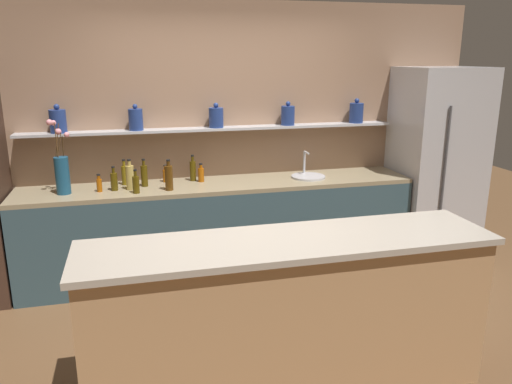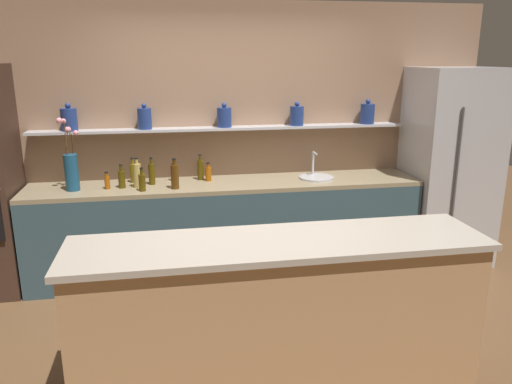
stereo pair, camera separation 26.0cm
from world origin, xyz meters
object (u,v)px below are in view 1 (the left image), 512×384
(bottle_spirit_1, at_px, (169,177))
(bottle_sauce_9, at_px, (166,175))
(refrigerator, at_px, (436,164))
(bottle_sauce_4, at_px, (201,174))
(bottle_oil_0, at_px, (125,174))
(bottle_oil_8, at_px, (136,184))
(flower_vase, at_px, (62,171))
(bottle_sauce_5, at_px, (99,184))
(bottle_oil_2, at_px, (193,170))
(bottle_spirit_7, at_px, (130,177))
(bottle_oil_3, at_px, (114,181))
(bottle_oil_6, at_px, (144,175))
(sink_fixture, at_px, (308,175))

(bottle_spirit_1, height_order, bottle_sauce_9, bottle_spirit_1)
(refrigerator, relative_size, bottle_sauce_4, 10.97)
(refrigerator, xyz_separation_m, bottle_spirit_1, (-2.78, -0.11, 0.05))
(bottle_oil_0, bearing_deg, bottle_spirit_1, -37.93)
(refrigerator, relative_size, bottle_sauce_9, 11.79)
(bottle_spirit_1, relative_size, bottle_oil_8, 1.31)
(flower_vase, relative_size, bottle_sauce_5, 4.05)
(bottle_oil_2, relative_size, bottle_sauce_4, 1.40)
(bottle_spirit_7, bearing_deg, bottle_oil_3, 178.80)
(flower_vase, xyz_separation_m, bottle_oil_0, (0.52, 0.20, -0.11))
(flower_vase, distance_m, bottle_sauce_9, 0.93)
(bottle_oil_2, xyz_separation_m, bottle_oil_6, (-0.46, -0.11, 0.00))
(bottle_oil_3, bearing_deg, bottle_oil_2, 14.58)
(bottle_oil_2, xyz_separation_m, bottle_spirit_7, (-0.59, -0.19, 0.01))
(bottle_spirit_1, bearing_deg, bottle_sauce_9, 91.54)
(bottle_oil_0, distance_m, bottle_spirit_7, 0.20)
(bottle_oil_2, bearing_deg, refrigerator, -4.43)
(bottle_oil_0, distance_m, bottle_sauce_9, 0.38)
(bottle_sauce_9, bearing_deg, bottle_oil_6, -149.51)
(refrigerator, height_order, bottle_spirit_7, refrigerator)
(refrigerator, relative_size, bottle_oil_0, 8.19)
(bottle_spirit_1, bearing_deg, bottle_oil_3, 166.83)
(bottle_spirit_7, distance_m, bottle_sauce_9, 0.39)
(refrigerator, distance_m, bottle_oil_2, 2.53)
(sink_fixture, relative_size, bottle_oil_8, 1.57)
(bottle_oil_3, height_order, bottle_oil_8, bottle_oil_3)
(bottle_oil_0, xyz_separation_m, bottle_sauce_5, (-0.22, -0.20, -0.03))
(refrigerator, distance_m, flower_vase, 3.68)
(bottle_sauce_9, bearing_deg, bottle_oil_3, -156.61)
(bottle_spirit_1, xyz_separation_m, bottle_sauce_9, (-0.01, 0.31, -0.05))
(sink_fixture, height_order, bottle_oil_3, sink_fixture)
(refrigerator, xyz_separation_m, sink_fixture, (-1.40, 0.05, -0.05))
(refrigerator, height_order, bottle_oil_3, refrigerator)
(flower_vase, xyz_separation_m, bottle_sauce_4, (1.23, 0.14, -0.13))
(bottle_spirit_7, xyz_separation_m, bottle_oil_8, (0.05, -0.14, -0.03))
(bottle_spirit_1, height_order, bottle_sauce_5, bottle_spirit_1)
(bottle_oil_6, distance_m, bottle_oil_8, 0.24)
(bottle_spirit_7, bearing_deg, bottle_oil_6, 34.45)
(sink_fixture, relative_size, bottle_oil_6, 1.30)
(sink_fixture, xyz_separation_m, bottle_sauce_5, (-1.98, -0.06, 0.05))
(flower_vase, bearing_deg, bottle_oil_3, 0.90)
(bottle_oil_2, height_order, bottle_sauce_9, bottle_oil_2)
(bottle_sauce_4, bearing_deg, refrigerator, -3.17)
(bottle_oil_8, bearing_deg, bottle_oil_3, 142.70)
(flower_vase, height_order, bottle_sauce_4, flower_vase)
(bottle_sauce_5, distance_m, bottle_sauce_9, 0.64)
(sink_fixture, xyz_separation_m, bottle_sauce_4, (-1.05, 0.09, 0.05))
(bottle_oil_0, relative_size, bottle_oil_2, 0.96)
(bottle_sauce_5, bearing_deg, bottle_oil_0, 43.02)
(refrigerator, relative_size, bottle_oil_6, 7.67)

